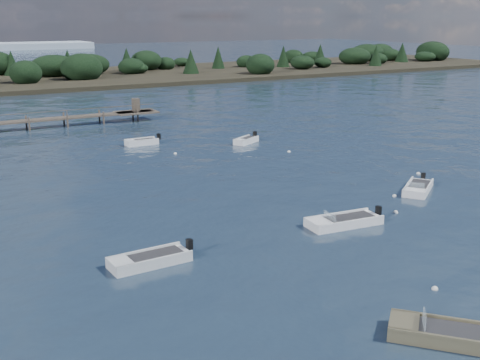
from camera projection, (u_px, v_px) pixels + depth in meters
ground at (78, 110)px, 82.49m from camera, size 400.00×400.00×0.00m
tender_far_white at (142, 143)px, 60.09m from camera, size 3.60×1.31×1.24m
tender_far_grey_b at (246, 141)px, 60.90m from camera, size 3.39×2.55×1.18m
dinghy_near_olive at (451, 337)px, 23.77m from camera, size 4.52×4.76×1.26m
dinghy_mid_white_a at (344, 223)px, 36.93m from camera, size 5.14×2.20×1.19m
dinghy_mid_grey at (150, 261)px, 31.10m from camera, size 4.60×1.78×1.16m
dinghy_mid_white_b at (418, 189)px, 44.11m from camera, size 4.38×3.76×1.14m
buoy_a at (435, 289)px, 28.29m from camera, size 0.32×0.32×0.32m
buoy_b at (396, 213)px, 39.32m from camera, size 0.32×0.32×0.32m
buoy_c at (152, 258)px, 31.99m from camera, size 0.32×0.32×0.32m
buoy_d at (418, 174)px, 49.04m from camera, size 0.32×0.32×0.32m
buoy_e at (175, 154)px, 56.12m from camera, size 0.32×0.32×0.32m
buoy_extra_a at (289, 152)px, 56.92m from camera, size 0.32×0.32×0.32m
buoy_extra_b at (394, 196)px, 42.87m from camera, size 0.32×0.32×0.32m
far_headland at (144, 67)px, 127.45m from camera, size 190.00×40.00×5.80m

